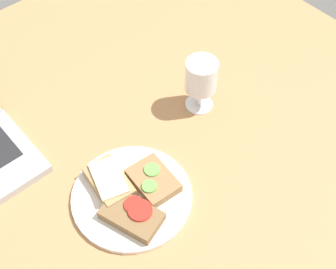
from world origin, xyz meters
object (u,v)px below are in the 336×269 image
sandwich_with_cucumber (153,180)px  wine_glass (201,78)px  plate (132,197)px  sandwich_with_tomato (132,215)px  sandwich_with_cheese (109,182)px

sandwich_with_cucumber → wine_glass: 26.55cm
plate → wine_glass: size_ratio=1.83×
sandwich_with_cucumber → wine_glass: size_ratio=0.80×
plate → sandwich_with_tomato: 5.58cm
plate → sandwich_with_cheese: sandwich_with_cheese is taller
sandwich_with_tomato → sandwich_with_cucumber: (8.40, 3.52, -0.06)cm
sandwich_with_cheese → sandwich_with_tomato: bearing=-96.9°
plate → wine_glass: bearing=18.7°
plate → sandwich_with_tomato: sandwich_with_tomato is taller
plate → sandwich_with_tomato: bearing=-126.4°
plate → sandwich_with_tomato: size_ratio=1.88×
sandwich_with_cucumber → sandwich_with_tomato: bearing=-157.3°
wine_glass → plate: bearing=-161.3°
plate → sandwich_with_cucumber: (5.27, -0.72, 1.78)cm
sandwich_with_tomato → wine_glass: bearing=23.7°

